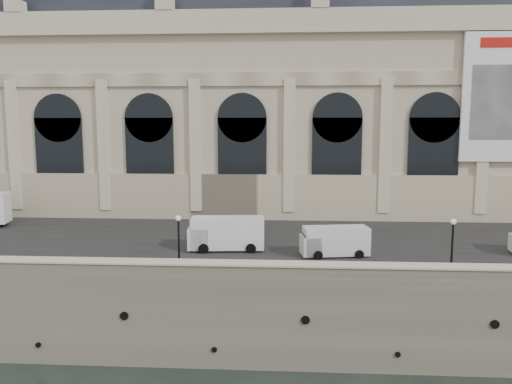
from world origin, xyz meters
TOP-DOWN VIEW (x-y plane):
  - ground at (0.00, 0.00)m, footprint 260.00×260.00m
  - quay at (0.00, 35.00)m, footprint 160.00×70.00m
  - street at (0.00, 14.00)m, footprint 160.00×24.00m
  - parapet at (0.00, 0.60)m, footprint 160.00×1.40m
  - museum at (-5.98, 30.86)m, footprint 69.00×18.70m
  - van_b at (4.26, 7.09)m, footprint 5.45×2.75m
  - van_c at (-4.44, 8.49)m, footprint 6.28×2.90m
  - lamp_left at (-6.85, 2.78)m, footprint 0.40×0.40m
  - lamp_right at (11.96, 2.56)m, footprint 0.40×0.40m

SIDE VIEW (x-z plane):
  - ground at x=0.00m, z-range 0.00..0.00m
  - quay at x=0.00m, z-range 0.00..6.00m
  - street at x=0.00m, z-range 6.00..6.06m
  - parapet at x=0.00m, z-range 6.01..7.22m
  - van_b at x=4.26m, z-range 6.03..8.35m
  - van_c at x=-4.44m, z-range 6.03..8.75m
  - lamp_left at x=-6.85m, z-range 5.99..9.89m
  - lamp_right at x=11.96m, z-range 5.99..9.90m
  - museum at x=-5.98m, z-range 5.17..34.27m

